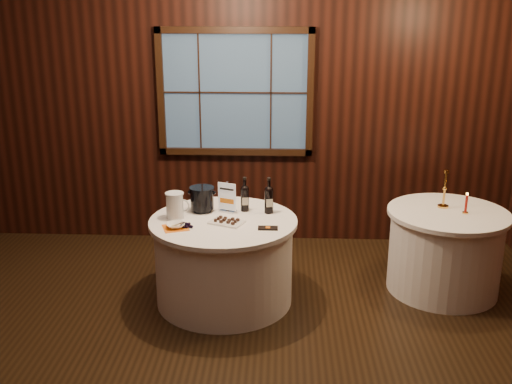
{
  "coord_description": "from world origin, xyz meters",
  "views": [
    {
      "loc": [
        0.49,
        -3.82,
        2.57
      ],
      "look_at": [
        0.29,
        0.9,
        1.06
      ],
      "focal_mm": 42.0,
      "sensor_mm": 36.0,
      "label": 1
    }
  ],
  "objects_px": {
    "main_table": "(224,260)",
    "grape_bunch": "(187,225)",
    "port_bottle_left": "(245,196)",
    "port_bottle_right": "(269,198)",
    "brass_candlestick": "(444,194)",
    "chocolate_box": "(268,228)",
    "cracker_bowl": "(175,225)",
    "side_table": "(445,250)",
    "chocolate_plate": "(227,221)",
    "ice_bucket": "(202,199)",
    "glass_pitcher": "(175,205)",
    "red_candle": "(466,205)",
    "sign_stand": "(228,202)"
  },
  "relations": [
    {
      "from": "grape_bunch",
      "to": "cracker_bowl",
      "type": "bearing_deg",
      "value": -166.45
    },
    {
      "from": "sign_stand",
      "to": "port_bottle_right",
      "type": "height_order",
      "value": "port_bottle_right"
    },
    {
      "from": "main_table",
      "to": "grape_bunch",
      "type": "distance_m",
      "value": 0.53
    },
    {
      "from": "port_bottle_right",
      "to": "cracker_bowl",
      "type": "relative_size",
      "value": 2.14
    },
    {
      "from": "main_table",
      "to": "ice_bucket",
      "type": "relative_size",
      "value": 5.69
    },
    {
      "from": "cracker_bowl",
      "to": "brass_candlestick",
      "type": "xyz_separation_m",
      "value": [
        2.35,
        0.63,
        0.11
      ]
    },
    {
      "from": "sign_stand",
      "to": "red_candle",
      "type": "distance_m",
      "value": 2.11
    },
    {
      "from": "side_table",
      "to": "glass_pitcher",
      "type": "bearing_deg",
      "value": -173.37
    },
    {
      "from": "glass_pitcher",
      "to": "red_candle",
      "type": "relative_size",
      "value": 1.19
    },
    {
      "from": "chocolate_box",
      "to": "grape_bunch",
      "type": "relative_size",
      "value": 0.91
    },
    {
      "from": "ice_bucket",
      "to": "glass_pitcher",
      "type": "relative_size",
      "value": 0.98
    },
    {
      "from": "ice_bucket",
      "to": "grape_bunch",
      "type": "bearing_deg",
      "value": -101.41
    },
    {
      "from": "cracker_bowl",
      "to": "main_table",
      "type": "bearing_deg",
      "value": 29.86
    },
    {
      "from": "side_table",
      "to": "sign_stand",
      "type": "height_order",
      "value": "sign_stand"
    },
    {
      "from": "port_bottle_left",
      "to": "port_bottle_right",
      "type": "bearing_deg",
      "value": -21.73
    },
    {
      "from": "side_table",
      "to": "port_bottle_left",
      "type": "xyz_separation_m",
      "value": [
        -1.83,
        -0.07,
        0.52
      ]
    },
    {
      "from": "side_table",
      "to": "ice_bucket",
      "type": "distance_m",
      "value": 2.27
    },
    {
      "from": "port_bottle_right",
      "to": "grape_bunch",
      "type": "distance_m",
      "value": 0.78
    },
    {
      "from": "grape_bunch",
      "to": "cracker_bowl",
      "type": "height_order",
      "value": "same"
    },
    {
      "from": "port_bottle_left",
      "to": "grape_bunch",
      "type": "bearing_deg",
      "value": -146.22
    },
    {
      "from": "chocolate_plate",
      "to": "cracker_bowl",
      "type": "height_order",
      "value": "same"
    },
    {
      "from": "sign_stand",
      "to": "cracker_bowl",
      "type": "xyz_separation_m",
      "value": [
        -0.4,
        -0.41,
        -0.07
      ]
    },
    {
      "from": "main_table",
      "to": "chocolate_plate",
      "type": "xyz_separation_m",
      "value": [
        0.04,
        -0.09,
        0.4
      ]
    },
    {
      "from": "brass_candlestick",
      "to": "red_candle",
      "type": "distance_m",
      "value": 0.23
    },
    {
      "from": "ice_bucket",
      "to": "red_candle",
      "type": "xyz_separation_m",
      "value": [
        2.34,
        0.05,
        -0.04
      ]
    },
    {
      "from": "sign_stand",
      "to": "chocolate_plate",
      "type": "height_order",
      "value": "sign_stand"
    },
    {
      "from": "red_candle",
      "to": "chocolate_box",
      "type": "bearing_deg",
      "value": -165.33
    },
    {
      "from": "glass_pitcher",
      "to": "side_table",
      "type": "bearing_deg",
      "value": 14.21
    },
    {
      "from": "red_candle",
      "to": "chocolate_plate",
      "type": "bearing_deg",
      "value": -170.76
    },
    {
      "from": "port_bottle_right",
      "to": "grape_bunch",
      "type": "bearing_deg",
      "value": -161.46
    },
    {
      "from": "main_table",
      "to": "grape_bunch",
      "type": "xyz_separation_m",
      "value": [
        -0.29,
        -0.19,
        0.4
      ]
    },
    {
      "from": "cracker_bowl",
      "to": "red_candle",
      "type": "relative_size",
      "value": 0.79
    },
    {
      "from": "chocolate_box",
      "to": "brass_candlestick",
      "type": "height_order",
      "value": "brass_candlestick"
    },
    {
      "from": "side_table",
      "to": "cracker_bowl",
      "type": "bearing_deg",
      "value": -167.74
    },
    {
      "from": "port_bottle_left",
      "to": "main_table",
      "type": "bearing_deg",
      "value": -135.59
    },
    {
      "from": "glass_pitcher",
      "to": "port_bottle_right",
      "type": "bearing_deg",
      "value": 19.33
    },
    {
      "from": "ice_bucket",
      "to": "chocolate_box",
      "type": "xyz_separation_m",
      "value": [
        0.6,
        -0.41,
        -0.11
      ]
    },
    {
      "from": "port_bottle_left",
      "to": "ice_bucket",
      "type": "distance_m",
      "value": 0.38
    },
    {
      "from": "glass_pitcher",
      "to": "red_candle",
      "type": "xyz_separation_m",
      "value": [
        2.55,
        0.23,
        -0.04
      ]
    },
    {
      "from": "side_table",
      "to": "glass_pitcher",
      "type": "xyz_separation_m",
      "value": [
        -2.42,
        -0.28,
        0.5
      ]
    },
    {
      "from": "red_candle",
      "to": "port_bottle_left",
      "type": "bearing_deg",
      "value": -179.54
    },
    {
      "from": "glass_pitcher",
      "to": "port_bottle_left",
      "type": "bearing_deg",
      "value": 27.63
    },
    {
      "from": "side_table",
      "to": "cracker_bowl",
      "type": "distance_m",
      "value": 2.47
    },
    {
      "from": "main_table",
      "to": "glass_pitcher",
      "type": "distance_m",
      "value": 0.65
    },
    {
      "from": "grape_bunch",
      "to": "brass_candlestick",
      "type": "distance_m",
      "value": 2.34
    },
    {
      "from": "grape_bunch",
      "to": "main_table",
      "type": "bearing_deg",
      "value": 34.13
    },
    {
      "from": "main_table",
      "to": "glass_pitcher",
      "type": "relative_size",
      "value": 5.57
    },
    {
      "from": "ice_bucket",
      "to": "brass_candlestick",
      "type": "distance_m",
      "value": 2.19
    },
    {
      "from": "port_bottle_right",
      "to": "port_bottle_left",
      "type": "bearing_deg",
      "value": 156.61
    },
    {
      "from": "port_bottle_right",
      "to": "chocolate_plate",
      "type": "xyz_separation_m",
      "value": [
        -0.35,
        -0.28,
        -0.12
      ]
    }
  ]
}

